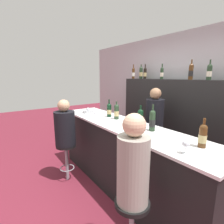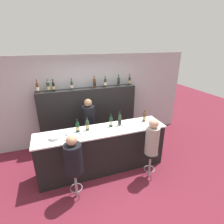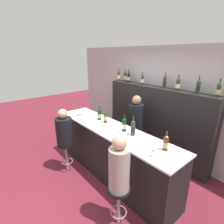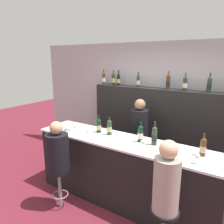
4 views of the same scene
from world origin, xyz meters
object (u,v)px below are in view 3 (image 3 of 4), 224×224
(wine_bottle_backbar_5, at_px, (178,84))
(wine_glass_1, at_px, (89,119))
(wine_bottle_backbar_4, at_px, (165,82))
(wine_bottle_counter_2, at_px, (124,125))
(guest_seated_left, at_px, (64,130))
(bartender, at_px, (135,131))
(wine_bottle_counter_4, at_px, (166,143))
(metal_bowl, at_px, (82,114))
(bar_stool_left, at_px, (66,150))
(wine_glass_3, at_px, (154,151))
(guest_seated_right, at_px, (119,166))
(wine_bottle_counter_3, at_px, (133,128))
(wine_bottle_backbar_6, at_px, (198,87))
(wine_bottle_backbar_3, at_px, (142,80))
(wine_glass_0, at_px, (82,114))
(wine_glass_2, at_px, (119,133))
(bar_stool_right, at_px, (119,197))
(wine_bottle_counter_0, at_px, (99,114))
(wine_bottle_backbar_2, at_px, (129,77))
(wine_bottle_backbar_7, at_px, (219,90))
(wine_bottle_counter_1, at_px, (106,117))
(wine_bottle_backbar_0, at_px, (119,76))
(wine_bottle_backbar_1, at_px, (125,77))

(wine_bottle_backbar_5, bearing_deg, wine_glass_1, -124.38)
(wine_bottle_backbar_4, bearing_deg, wine_bottle_counter_2, -87.69)
(guest_seated_left, bearing_deg, bartender, 66.96)
(wine_bottle_counter_4, xyz_separation_m, bartender, (-1.25, 0.72, -0.46))
(metal_bowl, distance_m, bar_stool_left, 0.88)
(bar_stool_left, bearing_deg, wine_glass_3, 13.90)
(bar_stool_left, bearing_deg, guest_seated_right, -0.00)
(wine_bottle_counter_3, height_order, wine_bottle_backbar_6, wine_bottle_backbar_6)
(wine_bottle_backbar_3, xyz_separation_m, wine_glass_0, (-0.36, -1.51, -0.65))
(wine_bottle_counter_3, relative_size, wine_glass_0, 2.30)
(wine_glass_2, height_order, bar_stool_left, wine_glass_2)
(wine_bottle_backbar_5, relative_size, guest_seated_left, 0.42)
(wine_glass_1, bearing_deg, bar_stool_right, -17.70)
(wine_bottle_counter_0, distance_m, wine_bottle_counter_2, 0.77)
(wine_glass_1, xyz_separation_m, wine_glass_2, (0.94, 0.00, 0.02))
(wine_bottle_backbar_2, height_order, wine_bottle_backbar_4, wine_bottle_backbar_4)
(wine_bottle_backbar_7, bearing_deg, wine_glass_1, -139.90)
(wine_bottle_counter_3, height_order, wine_bottle_backbar_7, wine_bottle_backbar_7)
(wine_glass_0, relative_size, guest_seated_left, 0.20)
(wine_bottle_counter_2, distance_m, guest_seated_right, 1.01)
(wine_bottle_counter_1, relative_size, metal_bowl, 1.36)
(wine_glass_0, distance_m, guest_seated_right, 1.78)
(wine_bottle_backbar_0, bearing_deg, guest_seated_right, -41.77)
(guest_seated_left, bearing_deg, wine_bottle_backbar_2, 94.65)
(wine_bottle_backbar_3, height_order, guest_seated_right, wine_bottle_backbar_3)
(wine_bottle_backbar_4, distance_m, wine_bottle_backbar_7, 1.08)
(wine_bottle_counter_4, relative_size, wine_glass_0, 1.98)
(wine_bottle_counter_4, xyz_separation_m, guest_seated_left, (-1.87, -0.73, -0.22))
(wine_bottle_counter_0, bearing_deg, wine_bottle_backbar_6, 40.62)
(wine_glass_3, distance_m, guest_seated_left, 1.92)
(wine_bottle_backbar_7, relative_size, bartender, 0.21)
(guest_seated_right, height_order, bartender, bartender)
(wine_bottle_backbar_6, bearing_deg, wine_bottle_backbar_0, 180.00)
(wine_bottle_backbar_1, height_order, bar_stool_left, wine_bottle_backbar_1)
(bar_stool_left, bearing_deg, wine_bottle_counter_3, 31.23)
(wine_bottle_backbar_3, bearing_deg, wine_glass_2, -60.79)
(bartender, bearing_deg, wine_glass_3, -38.75)
(wine_glass_1, xyz_separation_m, bar_stool_right, (1.44, -0.46, -0.66))
(wine_bottle_backbar_5, bearing_deg, wine_bottle_backbar_4, 180.00)
(wine_bottle_backbar_3, height_order, wine_glass_3, wine_bottle_backbar_3)
(wine_bottle_backbar_3, distance_m, bar_stool_left, 2.40)
(wine_bottle_counter_2, bearing_deg, wine_glass_1, -160.51)
(wine_bottle_counter_0, distance_m, wine_bottle_counter_1, 0.21)
(wine_bottle_counter_4, distance_m, wine_bottle_backbar_4, 1.68)
(wine_bottle_backbar_3, xyz_separation_m, wine_bottle_backbar_6, (1.35, 0.00, 0.01))
(wine_bottle_backbar_7, height_order, wine_glass_3, wine_bottle_backbar_7)
(bar_stool_left, bearing_deg, wine_glass_2, 21.70)
(wine_bottle_counter_4, xyz_separation_m, wine_bottle_backbar_3, (-1.56, 1.24, 0.64))
(wine_glass_1, xyz_separation_m, metal_bowl, (-0.50, 0.13, -0.06))
(wine_bottle_counter_1, relative_size, wine_glass_3, 2.25)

